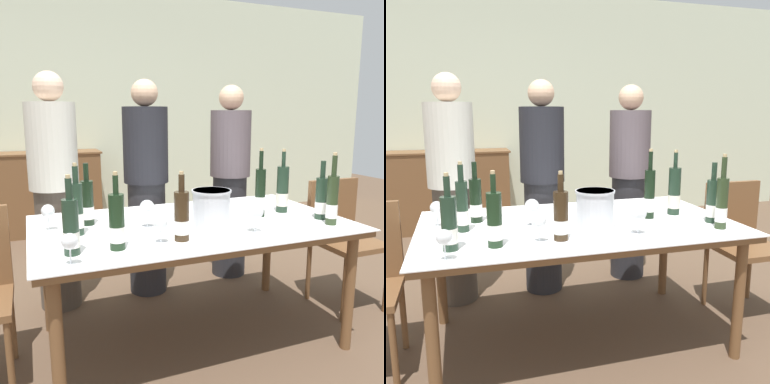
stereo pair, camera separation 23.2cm
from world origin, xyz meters
TOP-DOWN VIEW (x-y plane):
  - ground_plane at (0.00, 0.00)m, footprint 12.00×12.00m
  - back_wall at (0.00, 3.01)m, footprint 8.00×0.10m
  - sideboard_cabinet at (-0.82, 2.72)m, footprint 1.48×0.46m
  - dining_table at (0.00, 0.00)m, footprint 1.79×1.06m
  - ice_bucket at (0.05, -0.15)m, footprint 0.22×0.22m
  - wine_bottle_0 at (0.44, -0.02)m, footprint 0.06×0.06m
  - wine_bottle_1 at (-0.56, 0.18)m, footprint 0.07×0.07m
  - wine_bottle_2 at (0.75, -0.21)m, footprint 0.07×0.07m
  - wine_bottle_3 at (0.72, -0.33)m, footprint 0.06×0.06m
  - wine_bottle_4 at (-0.17, -0.29)m, footprint 0.08×0.08m
  - wine_bottle_5 at (0.63, 0.02)m, footprint 0.08×0.08m
  - wine_bottle_6 at (-0.64, 0.00)m, footprint 0.06×0.06m
  - wine_bottle_7 at (-0.50, -0.31)m, footprint 0.07×0.07m
  - wine_bottle_8 at (-0.70, -0.30)m, footprint 0.07×0.07m
  - wine_glass_0 at (-0.78, 0.14)m, footprint 0.07×0.07m
  - wine_glass_1 at (-0.27, -0.00)m, footprint 0.08×0.08m
  - wine_glass_2 at (0.24, -0.31)m, footprint 0.09×0.09m
  - wine_glass_3 at (-0.14, -0.18)m, footprint 0.07×0.07m
  - wine_glass_4 at (-0.72, -0.44)m, footprint 0.07×0.07m
  - wine_glass_5 at (-0.28, -0.30)m, footprint 0.07×0.07m
  - chair_right_end at (1.19, 0.08)m, footprint 0.42×0.42m
  - person_host at (-0.70, 0.77)m, footprint 0.33×0.33m
  - person_guest_left at (-0.05, 0.78)m, footprint 0.33×0.33m
  - person_guest_right at (0.69, 0.86)m, footprint 0.33×0.33m

SIDE VIEW (x-z plane):
  - ground_plane at x=0.00m, z-range 0.00..0.00m
  - sideboard_cabinet at x=-0.82m, z-range 0.00..0.93m
  - chair_right_end at x=1.19m, z-range 0.08..0.97m
  - dining_table at x=0.00m, z-range 0.30..1.04m
  - person_guest_right at x=0.69m, z-range 0.00..1.58m
  - person_guest_left at x=-0.05m, z-range 0.00..1.60m
  - person_host at x=-0.70m, z-range 0.00..1.63m
  - wine_glass_3 at x=-0.14m, z-range 0.76..0.89m
  - wine_glass_4 at x=-0.72m, z-range 0.77..0.90m
  - wine_glass_5 at x=-0.28m, z-range 0.76..0.91m
  - wine_glass_0 at x=-0.78m, z-range 0.77..0.91m
  - wine_glass_1 at x=-0.27m, z-range 0.77..0.92m
  - wine_glass_2 at x=0.24m, z-range 0.77..0.93m
  - ice_bucket at x=0.05m, z-range 0.74..0.96m
  - wine_bottle_4 at x=-0.17m, z-range 0.68..1.03m
  - wine_bottle_2 at x=0.75m, z-range 0.68..1.03m
  - wine_bottle_1 at x=-0.56m, z-range 0.68..1.04m
  - wine_bottle_8 at x=-0.70m, z-range 0.68..1.04m
  - wine_bottle_7 at x=-0.50m, z-range 0.68..1.04m
  - wine_bottle_6 at x=-0.64m, z-range 0.68..1.06m
  - wine_bottle_5 at x=0.63m, z-range 0.67..1.08m
  - wine_bottle_3 at x=0.72m, z-range 0.67..1.08m
  - wine_bottle_0 at x=0.44m, z-range 0.67..1.09m
  - back_wall at x=0.00m, z-range 0.00..2.80m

